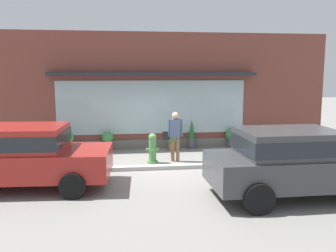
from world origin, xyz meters
TOP-DOWN VIEW (x-y plane):
  - ground_plane at (0.00, 0.00)m, footprint 60.00×60.00m
  - curb_strip at (0.00, -0.20)m, footprint 14.00×0.24m
  - storefront at (-0.00, 3.18)m, footprint 14.00×0.81m
  - fire_hydrant at (-0.28, 0.63)m, footprint 0.42×0.39m
  - pedestrian_with_handbag at (0.48, 0.76)m, footprint 0.67×0.27m
  - parked_car_red at (-3.78, -1.53)m, footprint 4.31×2.28m
  - parked_car_dark_gray at (2.71, -3.11)m, footprint 4.10×2.08m
  - potted_plant_window_left at (1.45, 2.73)m, footprint 0.31×0.31m
  - potted_plant_by_entrance at (4.36, 2.82)m, footprint 0.48×0.48m
  - potted_plant_window_center at (3.09, 2.80)m, footprint 0.50×0.50m
  - potted_plant_trailing_edge at (0.65, 2.47)m, footprint 0.37×0.37m
  - potted_plant_near_hydrant at (-3.28, 2.44)m, footprint 0.48×0.48m
  - potted_plant_corner_tall at (-1.81, 2.72)m, footprint 0.44×0.44m

SIDE VIEW (x-z plane):
  - ground_plane at x=0.00m, z-range 0.00..0.00m
  - curb_strip at x=0.00m, z-range 0.00..0.12m
  - potted_plant_trailing_edge at x=0.65m, z-range 0.02..0.59m
  - potted_plant_window_center at x=3.09m, z-range 0.04..0.80m
  - potted_plant_corner_tall at x=-1.81m, z-range 0.06..0.79m
  - potted_plant_by_entrance at x=4.36m, z-range 0.03..0.83m
  - potted_plant_near_hydrant at x=-3.28m, z-range 0.07..0.89m
  - fire_hydrant at x=-0.28m, z-range 0.00..0.99m
  - potted_plant_window_left at x=1.45m, z-range -0.03..1.12m
  - parked_car_red at x=-3.78m, z-range 0.10..1.71m
  - parked_car_dark_gray at x=2.71m, z-range 0.11..1.75m
  - pedestrian_with_handbag at x=0.48m, z-range 0.14..1.80m
  - storefront at x=0.00m, z-range -0.04..4.46m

